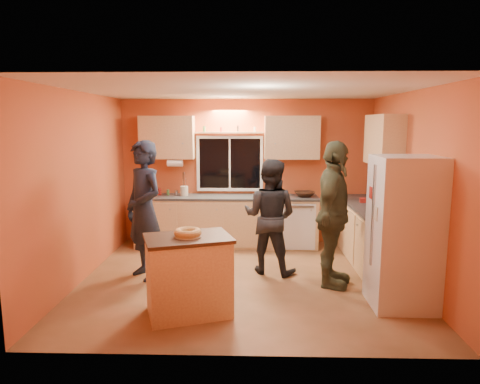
{
  "coord_description": "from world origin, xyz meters",
  "views": [
    {
      "loc": [
        0.1,
        -5.73,
        2.16
      ],
      "look_at": [
        -0.07,
        0.4,
        1.18
      ],
      "focal_mm": 32.0,
      "sensor_mm": 36.0,
      "label": 1
    }
  ],
  "objects_px": {
    "refrigerator": "(404,233)",
    "person_center": "(270,216)",
    "island": "(189,275)",
    "person_right": "(333,215)",
    "person_left": "(144,210)"
  },
  "relations": [
    {
      "from": "refrigerator",
      "to": "person_right",
      "type": "distance_m",
      "value": 0.95
    },
    {
      "from": "refrigerator",
      "to": "person_center",
      "type": "xyz_separation_m",
      "value": [
        -1.52,
        1.14,
        -0.07
      ]
    },
    {
      "from": "island",
      "to": "person_right",
      "type": "distance_m",
      "value": 2.08
    },
    {
      "from": "person_right",
      "to": "person_left",
      "type": "bearing_deg",
      "value": 104.24
    },
    {
      "from": "refrigerator",
      "to": "person_left",
      "type": "bearing_deg",
      "value": 165.23
    },
    {
      "from": "refrigerator",
      "to": "person_left",
      "type": "height_order",
      "value": "person_left"
    },
    {
      "from": "refrigerator",
      "to": "person_left",
      "type": "xyz_separation_m",
      "value": [
        -3.29,
        0.87,
        0.07
      ]
    },
    {
      "from": "island",
      "to": "person_right",
      "type": "height_order",
      "value": "person_right"
    },
    {
      "from": "island",
      "to": "person_center",
      "type": "relative_size",
      "value": 0.66
    },
    {
      "from": "island",
      "to": "person_left",
      "type": "xyz_separation_m",
      "value": [
        -0.79,
        1.17,
        0.51
      ]
    },
    {
      "from": "refrigerator",
      "to": "person_right",
      "type": "relative_size",
      "value": 0.92
    },
    {
      "from": "island",
      "to": "person_right",
      "type": "bearing_deg",
      "value": 8.37
    },
    {
      "from": "refrigerator",
      "to": "person_center",
      "type": "height_order",
      "value": "refrigerator"
    },
    {
      "from": "person_center",
      "to": "person_right",
      "type": "distance_m",
      "value": 0.97
    },
    {
      "from": "refrigerator",
      "to": "island",
      "type": "xyz_separation_m",
      "value": [
        -2.5,
        -0.3,
        -0.44
      ]
    }
  ]
}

